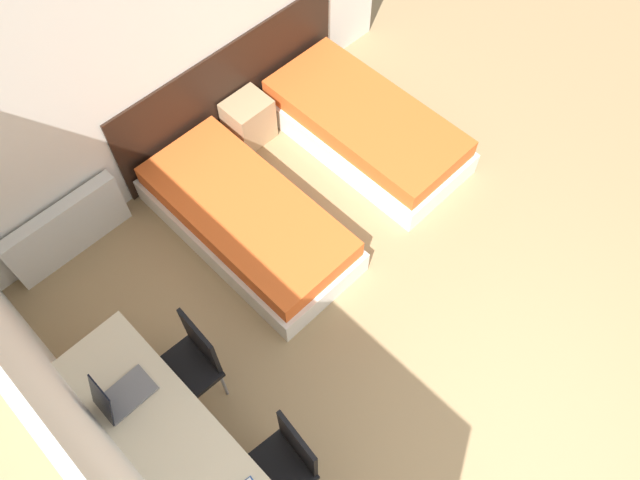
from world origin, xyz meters
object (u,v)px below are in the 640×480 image
(laptop, at_px, (118,397))
(bed_near_door, at_px, (365,127))
(nightstand, at_px, (249,120))
(chair_near_laptop, at_px, (191,362))
(chair_near_notebook, at_px, (284,463))
(bed_near_window, at_px, (248,220))

(laptop, bearing_deg, bed_near_door, 13.58)
(nightstand, xyz_separation_m, chair_near_laptop, (-1.93, -1.62, 0.29))
(chair_near_laptop, xyz_separation_m, chair_near_notebook, (-0.00, -0.96, 0.00))
(bed_near_door, relative_size, chair_near_laptop, 2.11)
(bed_near_window, relative_size, bed_near_door, 1.00)
(nightstand, distance_m, chair_near_notebook, 3.24)
(bed_near_window, distance_m, chair_near_laptop, 1.46)
(nightstand, xyz_separation_m, chair_near_notebook, (-1.93, -2.58, 0.29))
(laptop, bearing_deg, nightstand, 33.19)
(nightstand, relative_size, chair_near_notebook, 0.50)
(bed_near_door, height_order, laptop, laptop)
(nightstand, bearing_deg, chair_near_notebook, -126.85)
(bed_near_window, height_order, bed_near_door, same)
(bed_near_window, xyz_separation_m, chair_near_laptop, (-1.19, -0.79, 0.31))
(nightstand, height_order, chair_near_laptop, chair_near_laptop)
(chair_near_laptop, xyz_separation_m, laptop, (-0.50, 0.02, 0.30))
(chair_near_notebook, relative_size, laptop, 2.62)
(bed_near_door, bearing_deg, chair_near_laptop, -163.51)
(nightstand, height_order, laptop, laptop)
(bed_near_door, distance_m, chair_near_laptop, 2.81)
(nightstand, xyz_separation_m, laptop, (-2.43, -1.59, 0.59))
(bed_near_door, bearing_deg, bed_near_window, 180.00)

